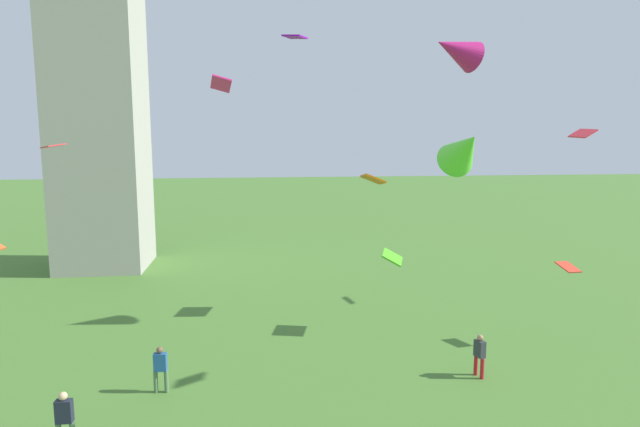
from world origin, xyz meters
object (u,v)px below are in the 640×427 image
(kite_flying_0, at_px, (456,50))
(kite_flying_10, at_px, (53,146))
(kite_flying_4, at_px, (221,84))
(kite_flying_7, at_px, (464,149))
(person_1, at_px, (480,353))
(kite_flying_5, at_px, (583,133))
(person_2, at_px, (65,417))
(kite_flying_1, at_px, (392,257))
(person_3, at_px, (160,367))
(kite_flying_8, at_px, (295,37))
(kite_flying_2, at_px, (568,267))
(kite_flying_9, at_px, (373,179))

(kite_flying_0, distance_m, kite_flying_10, 21.71)
(kite_flying_4, height_order, kite_flying_7, kite_flying_4)
(person_1, relative_size, kite_flying_7, 0.96)
(kite_flying_5, distance_m, kite_flying_10, 28.77)
(kite_flying_0, bearing_deg, person_2, -76.23)
(kite_flying_10, bearing_deg, person_1, 93.99)
(kite_flying_1, bearing_deg, kite_flying_5, 124.21)
(person_3, xyz_separation_m, kite_flying_8, (5.24, 3.23, 12.29))
(kite_flying_2, bearing_deg, kite_flying_4, 59.19)
(kite_flying_5, height_order, kite_flying_7, kite_flying_7)
(person_3, height_order, kite_flying_0, kite_flying_0)
(kite_flying_7, bearing_deg, kite_flying_1, 84.70)
(person_2, relative_size, kite_flying_8, 1.41)
(kite_flying_4, relative_size, kite_flying_9, 0.83)
(kite_flying_1, bearing_deg, kite_flying_10, -94.07)
(kite_flying_7, xyz_separation_m, kite_flying_8, (-3.92, 8.45, 4.28))
(person_2, bearing_deg, kite_flying_10, 110.37)
(kite_flying_5, distance_m, kite_flying_8, 17.09)
(person_2, xyz_separation_m, kite_flying_1, (12.09, 8.46, 2.64))
(person_1, bearing_deg, kite_flying_0, 156.83)
(kite_flying_2, distance_m, kite_flying_5, 9.05)
(kite_flying_4, bearing_deg, kite_flying_10, -118.31)
(kite_flying_7, bearing_deg, person_1, 58.76)
(person_1, xyz_separation_m, kite_flying_9, (-2.61, 7.86, 6.17))
(person_3, bearing_deg, kite_flying_1, 30.73)
(kite_flying_1, bearing_deg, kite_flying_4, -97.00)
(kite_flying_4, xyz_separation_m, kite_flying_5, (19.19, -0.42, -2.44))
(person_2, xyz_separation_m, kite_flying_5, (23.31, 11.74, 8.42))
(person_2, bearing_deg, kite_flying_9, 45.37)
(kite_flying_1, height_order, kite_flying_10, kite_flying_10)
(kite_flying_0, xyz_separation_m, kite_flying_5, (8.33, 2.91, -3.78))
(person_1, height_order, person_3, person_3)
(person_1, height_order, person_2, person_2)
(kite_flying_4, relative_size, kite_flying_7, 0.78)
(person_3, distance_m, kite_flying_5, 24.21)
(person_3, relative_size, kite_flying_5, 1.25)
(person_3, height_order, kite_flying_9, kite_flying_9)
(kite_flying_10, bearing_deg, kite_flying_8, 91.08)
(kite_flying_1, distance_m, kite_flying_7, 11.58)
(kite_flying_2, bearing_deg, kite_flying_7, 125.15)
(kite_flying_1, height_order, kite_flying_9, kite_flying_9)
(person_2, distance_m, kite_flying_10, 18.05)
(kite_flying_0, height_order, kite_flying_4, kite_flying_0)
(person_3, bearing_deg, kite_flying_0, 26.70)
(kite_flying_2, height_order, kite_flying_8, kite_flying_8)
(kite_flying_5, bearing_deg, kite_flying_8, -81.88)
(person_3, distance_m, kite_flying_0, 18.50)
(kite_flying_0, height_order, kite_flying_5, kite_flying_0)
(person_3, bearing_deg, kite_flying_8, 35.42)
(person_2, bearing_deg, kite_flying_2, 18.95)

